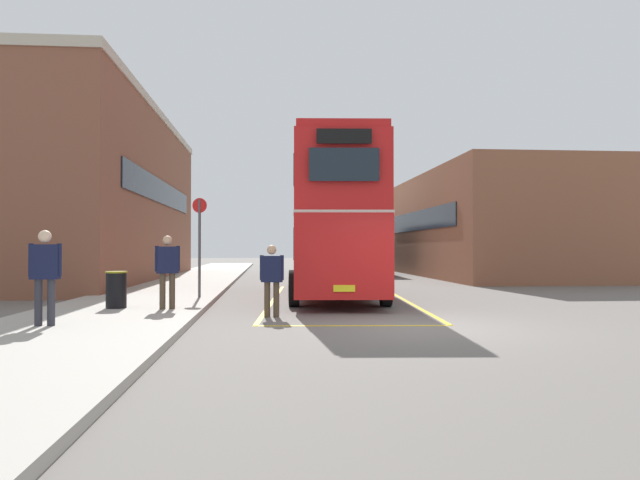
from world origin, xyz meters
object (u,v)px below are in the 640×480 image
litter_bin (116,290)px  bus_stop_sign (200,238)px  pedestrian_waiting_near (167,266)px  double_decker_bus (335,220)px  pedestrian_boarding (272,276)px  single_deck_bus (362,247)px  pedestrian_waiting_far (45,270)px

litter_bin → bus_stop_sign: (1.64, 3.00, 1.30)m
pedestrian_waiting_near → litter_bin: bearing=164.6°
double_decker_bus → pedestrian_boarding: (-2.08, -5.47, -1.55)m
litter_bin → bus_stop_sign: size_ratio=0.30×
single_deck_bus → double_decker_bus: bearing=-101.7°
single_deck_bus → pedestrian_boarding: 24.19m
single_deck_bus → pedestrian_boarding: size_ratio=5.57×
double_decker_bus → bus_stop_sign: double_decker_bus is taller
double_decker_bus → litter_bin: (-5.83, -4.46, -1.92)m
pedestrian_waiting_near → single_deck_bus: bearing=70.1°
pedestrian_waiting_near → litter_bin: 1.44m
pedestrian_waiting_near → bus_stop_sign: (0.36, 3.35, 0.73)m
pedestrian_boarding → pedestrian_waiting_far: (-4.24, -2.23, 0.23)m
pedestrian_waiting_far → bus_stop_sign: bearing=71.2°
pedestrian_boarding → pedestrian_waiting_far: 4.80m
bus_stop_sign → double_decker_bus: bearing=19.2°
double_decker_bus → pedestrian_waiting_far: double_decker_bus is taller
single_deck_bus → pedestrian_boarding: bearing=-103.9°
pedestrian_boarding → pedestrian_waiting_far: bearing=-152.3°
pedestrian_boarding → litter_bin: 3.91m
pedestrian_waiting_near → litter_bin: pedestrian_waiting_near is taller
single_deck_bus → pedestrian_waiting_far: single_deck_bus is taller
single_deck_bus → pedestrian_boarding: single_deck_bus is taller
double_decker_bus → single_deck_bus: (3.71, 18.00, -0.87)m
pedestrian_boarding → double_decker_bus: bearing=69.2°
litter_bin → single_deck_bus: bearing=67.0°
double_decker_bus → pedestrian_waiting_far: (-6.32, -7.70, -1.32)m
litter_bin → bus_stop_sign: bus_stop_sign is taller
single_deck_bus → bus_stop_sign: 21.01m
pedestrian_boarding → bus_stop_sign: (-2.12, 4.01, 0.93)m
single_deck_bus → litter_bin: single_deck_bus is taller
pedestrian_waiting_far → double_decker_bus: bearing=50.6°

